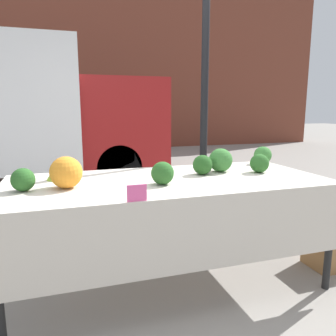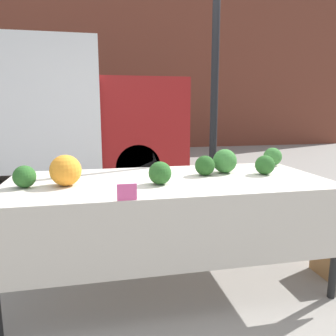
% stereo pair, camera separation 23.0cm
% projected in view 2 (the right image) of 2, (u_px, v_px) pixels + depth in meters
% --- Properties ---
extents(ground_plane, '(40.00, 40.00, 0.00)m').
position_uv_depth(ground_plane, '(168.00, 281.00, 2.46)').
color(ground_plane, gray).
extents(building_facade, '(16.00, 0.60, 5.49)m').
position_uv_depth(building_facade, '(112.00, 59.00, 10.08)').
color(building_facade, brown).
rests_on(building_facade, ground_plane).
extents(tent_pole, '(0.07, 0.07, 2.27)m').
position_uv_depth(tent_pole, '(214.00, 124.00, 3.07)').
color(tent_pole, black).
rests_on(tent_pole, ground_plane).
extents(parked_truck, '(4.48, 2.09, 2.32)m').
position_uv_depth(parked_truck, '(40.00, 111.00, 5.61)').
color(parked_truck, white).
rests_on(parked_truck, ground_plane).
extents(market_table, '(2.23, 0.99, 0.79)m').
position_uv_depth(market_table, '(170.00, 193.00, 2.27)').
color(market_table, beige).
rests_on(market_table, ground_plane).
extents(orange_cauliflower, '(0.20, 0.20, 0.20)m').
position_uv_depth(orange_cauliflower, '(66.00, 170.00, 2.10)').
color(orange_cauliflower, orange).
rests_on(orange_cauliflower, market_table).
extents(romanesco_head, '(0.15, 0.15, 0.12)m').
position_uv_depth(romanesco_head, '(61.00, 169.00, 2.37)').
color(romanesco_head, '#93B238').
rests_on(romanesco_head, market_table).
extents(broccoli_head_0, '(0.19, 0.19, 0.19)m').
position_uv_depth(broccoli_head_0, '(225.00, 161.00, 2.53)').
color(broccoli_head_0, '#387533').
rests_on(broccoli_head_0, market_table).
extents(broccoli_head_1, '(0.15, 0.15, 0.15)m').
position_uv_depth(broccoli_head_1, '(265.00, 165.00, 2.47)').
color(broccoli_head_1, '#285B23').
rests_on(broccoli_head_1, market_table).
extents(broccoli_head_2, '(0.14, 0.14, 0.14)m').
position_uv_depth(broccoli_head_2, '(24.00, 177.00, 2.06)').
color(broccoli_head_2, '#285B23').
rests_on(broccoli_head_2, market_table).
extents(broccoli_head_3, '(0.15, 0.15, 0.15)m').
position_uv_depth(broccoli_head_3, '(160.00, 173.00, 2.15)').
color(broccoli_head_3, '#285B23').
rests_on(broccoli_head_3, market_table).
extents(broccoli_head_4, '(0.15, 0.15, 0.15)m').
position_uv_depth(broccoli_head_4, '(205.00, 166.00, 2.43)').
color(broccoli_head_4, '#23511E').
rests_on(broccoli_head_4, market_table).
extents(broccoli_head_5, '(0.16, 0.16, 0.16)m').
position_uv_depth(broccoli_head_5, '(273.00, 157.00, 2.84)').
color(broccoli_head_5, '#387533').
rests_on(broccoli_head_5, market_table).
extents(price_sign, '(0.11, 0.01, 0.09)m').
position_uv_depth(price_sign, '(127.00, 192.00, 1.78)').
color(price_sign, '#F45B9E').
rests_on(price_sign, market_table).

